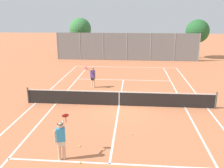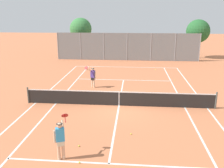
% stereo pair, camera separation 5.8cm
% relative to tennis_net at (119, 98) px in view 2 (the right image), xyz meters
% --- Properties ---
extents(ground_plane, '(120.00, 120.00, 0.00)m').
position_rel_tennis_net_xyz_m(ground_plane, '(0.00, 0.00, -0.51)').
color(ground_plane, '#C67047').
extents(court_line_markings, '(11.10, 23.90, 0.01)m').
position_rel_tennis_net_xyz_m(court_line_markings, '(0.00, 0.00, -0.51)').
color(court_line_markings, silver).
rests_on(court_line_markings, ground).
extents(tennis_net, '(12.00, 0.10, 1.07)m').
position_rel_tennis_net_xyz_m(tennis_net, '(0.00, 0.00, 0.00)').
color(tennis_net, '#474C47').
rests_on(tennis_net, ground).
extents(player_near_side, '(0.47, 0.87, 1.77)m').
position_rel_tennis_net_xyz_m(player_near_side, '(-1.94, -6.24, 0.42)').
color(player_near_side, '#D8A884').
rests_on(player_near_side, ground).
extents(player_far_left, '(0.86, 0.67, 1.77)m').
position_rel_tennis_net_xyz_m(player_far_left, '(-2.31, 3.86, 0.42)').
color(player_far_left, beige).
rests_on(player_far_left, ground).
extents(loose_tennis_ball_0, '(0.07, 0.07, 0.07)m').
position_rel_tennis_net_xyz_m(loose_tennis_ball_0, '(4.49, 6.58, -0.48)').
color(loose_tennis_ball_0, '#D1DB33').
rests_on(loose_tennis_ball_0, ground).
extents(loose_tennis_ball_1, '(0.07, 0.07, 0.07)m').
position_rel_tennis_net_xyz_m(loose_tennis_ball_1, '(-2.73, 0.30, -0.48)').
color(loose_tennis_ball_1, '#D1DB33').
rests_on(loose_tennis_ball_1, ground).
extents(loose_tennis_ball_2, '(0.07, 0.07, 0.07)m').
position_rel_tennis_net_xyz_m(loose_tennis_ball_2, '(0.83, -3.87, -0.48)').
color(loose_tennis_ball_2, '#D1DB33').
rests_on(loose_tennis_ball_2, ground).
extents(loose_tennis_ball_3, '(0.07, 0.07, 0.07)m').
position_rel_tennis_net_xyz_m(loose_tennis_ball_3, '(-1.16, -6.47, -0.48)').
color(loose_tennis_ball_3, '#D1DB33').
rests_on(loose_tennis_ball_3, ground).
extents(loose_tennis_ball_4, '(0.07, 0.07, 0.07)m').
position_rel_tennis_net_xyz_m(loose_tennis_ball_4, '(-1.45, -5.22, -0.48)').
color(loose_tennis_ball_4, '#D1DB33').
rests_on(loose_tennis_ball_4, ground).
extents(loose_tennis_ball_5, '(0.07, 0.07, 0.07)m').
position_rel_tennis_net_xyz_m(loose_tennis_ball_5, '(3.15, 10.78, -0.48)').
color(loose_tennis_ball_5, '#D1DB33').
rests_on(loose_tennis_ball_5, ground).
extents(back_fence, '(17.61, 0.08, 3.39)m').
position_rel_tennis_net_xyz_m(back_fence, '(0.00, 16.00, 1.19)').
color(back_fence, gray).
rests_on(back_fence, ground).
extents(tree_behind_left, '(2.98, 2.98, 5.11)m').
position_rel_tennis_net_xyz_m(tree_behind_left, '(-6.40, 19.37, 3.05)').
color(tree_behind_left, brown).
rests_on(tree_behind_left, ground).
extents(tree_behind_right, '(2.98, 2.98, 4.96)m').
position_rel_tennis_net_xyz_m(tree_behind_right, '(8.98, 18.55, 2.88)').
color(tree_behind_right, brown).
rests_on(tree_behind_right, ground).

